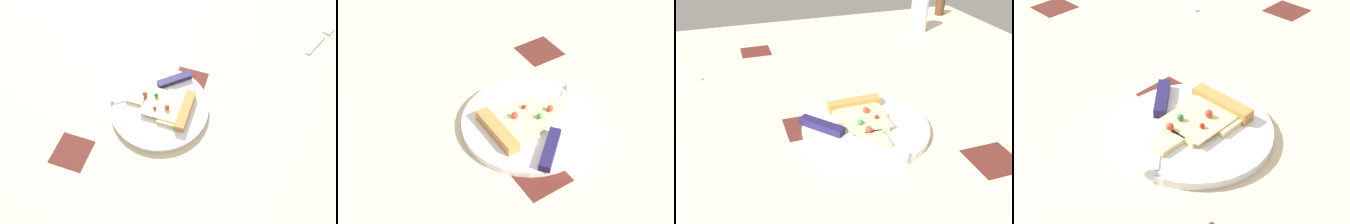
{
  "view_description": "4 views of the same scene",
  "coord_description": "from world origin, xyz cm",
  "views": [
    {
      "loc": [
        -47.37,
        -10.05,
        75.28
      ],
      "look_at": [
        -5.13,
        3.87,
        3.94
      ],
      "focal_mm": 34.86,
      "sensor_mm": 36.0,
      "label": 1
    },
    {
      "loc": [
        50.11,
        -32.06,
        66.52
      ],
      "look_at": [
        -4.7,
        3.41,
        4.04
      ],
      "focal_mm": 49.45,
      "sensor_mm": 36.0,
      "label": 2
    },
    {
      "loc": [
        21.71,
        65.1,
        42.55
      ],
      "look_at": [
        1.51,
        4.93,
        4.07
      ],
      "focal_mm": 38.27,
      "sensor_mm": 36.0,
      "label": 3
    },
    {
      "loc": [
        -44.24,
        53.37,
        50.73
      ],
      "look_at": [
        0.25,
        7.28,
        3.26
      ],
      "focal_mm": 50.51,
      "sensor_mm": 36.0,
      "label": 4
    }
  ],
  "objects": [
    {
      "name": "plate",
      "position": [
        -2.49,
        7.19,
        0.76
      ],
      "size": [
        26.64,
        26.64,
        1.52
      ],
      "primitive_type": "cylinder",
      "color": "silver",
      "rests_on": "ground_plane"
    },
    {
      "name": "pizza_slice",
      "position": [
        -2.48,
        4.65,
        2.32
      ],
      "size": [
        12.0,
        17.41,
        2.67
      ],
      "rotation": [
        0.0,
        0.0,
        0.0
      ],
      "color": "beige",
      "rests_on": "plate"
    },
    {
      "name": "ground_plane",
      "position": [
        -0.0,
        0.01,
        -1.5
      ],
      "size": [
        149.37,
        149.37,
        3.0
      ],
      "color": "#C6B293",
      "rests_on": "ground"
    },
    {
      "name": "knife",
      "position": [
        3.63,
        9.27,
        2.12
      ],
      "size": [
        17.28,
        19.53,
        2.45
      ],
      "rotation": [
        0.0,
        0.0,
        0.71
      ],
      "color": "silver",
      "rests_on": "plate"
    }
  ]
}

